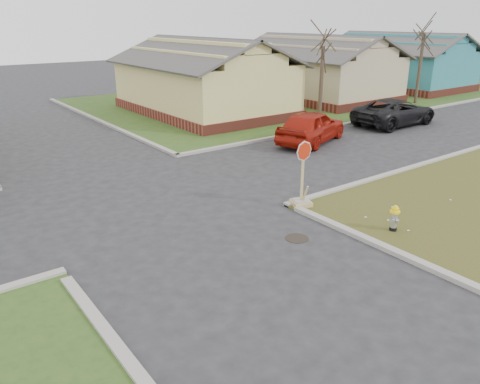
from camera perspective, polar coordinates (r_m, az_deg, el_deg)
ground at (r=12.10m, az=-2.40°, el=-7.57°), size 120.00×120.00×0.00m
verge_far_right at (r=39.20m, az=9.62°, el=11.79°), size 37.00×19.00×0.05m
curbs at (r=16.13m, az=-12.48°, el=-0.71°), size 80.00×40.00×0.12m
manhole at (r=12.99m, az=6.94°, el=-5.62°), size 0.64×0.64×0.01m
side_house_yellow at (r=30.18m, az=-4.54°, el=13.67°), size 7.60×11.60×4.70m
side_house_tan at (r=36.47m, az=9.30°, el=14.62°), size 7.60×11.60×4.70m
side_house_teal at (r=44.16m, az=18.76°, el=14.80°), size 7.60×11.60×4.70m
tree_mid_right at (r=27.84m, az=9.86°, el=12.80°), size 0.22×0.22×4.20m
tree_far_right at (r=35.83m, az=21.05°, el=13.87°), size 0.22×0.22×4.76m
fire_hydrant at (r=13.80m, az=18.31°, el=-2.87°), size 0.28×0.28×0.76m
stop_sign at (r=14.98m, az=7.52°, el=0.04°), size 0.60×0.59×2.12m
red_sedan at (r=23.02m, az=8.69°, el=7.92°), size 5.06×3.40×1.60m
dark_pickup at (r=28.16m, az=18.35°, el=9.26°), size 5.34×2.47×1.48m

